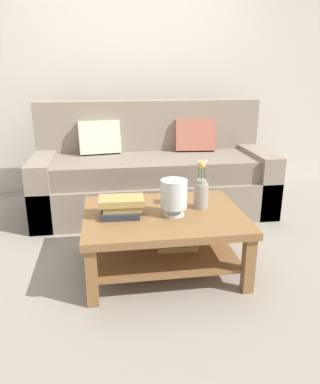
% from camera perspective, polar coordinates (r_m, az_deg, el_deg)
% --- Properties ---
extents(ground_plane, '(10.00, 10.00, 0.00)m').
position_cam_1_polar(ground_plane, '(3.06, -1.31, -8.08)').
color(ground_plane, gray).
extents(back_wall, '(6.40, 0.12, 2.70)m').
position_cam_1_polar(back_wall, '(4.38, -4.32, 18.19)').
color(back_wall, beige).
rests_on(back_wall, ground).
extents(couch, '(2.27, 0.90, 1.06)m').
position_cam_1_polar(couch, '(3.71, -1.09, 2.77)').
color(couch, gray).
rests_on(couch, ground).
extents(coffee_table, '(1.08, 0.84, 0.43)m').
position_cam_1_polar(coffee_table, '(2.59, 0.56, -5.55)').
color(coffee_table, olive).
rests_on(coffee_table, ground).
extents(book_stack_main, '(0.30, 0.22, 0.13)m').
position_cam_1_polar(book_stack_main, '(2.49, -5.97, -2.24)').
color(book_stack_main, '#2D333D').
rests_on(book_stack_main, coffee_table).
extents(glass_hurricane_vase, '(0.18, 0.18, 0.25)m').
position_cam_1_polar(glass_hurricane_vase, '(2.46, 2.15, -0.46)').
color(glass_hurricane_vase, silver).
rests_on(glass_hurricane_vase, coffee_table).
extents(flower_pitcher, '(0.10, 0.11, 0.35)m').
position_cam_1_polar(flower_pitcher, '(2.60, 6.34, 0.23)').
color(flower_pitcher, '#9E998E').
rests_on(flower_pitcher, coffee_table).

